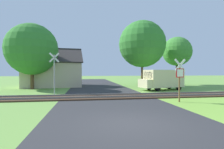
# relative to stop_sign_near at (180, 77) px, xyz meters

# --- Properties ---
(ground_plane) EXTENTS (160.00, 160.00, 0.00)m
(ground_plane) POSITION_rel_stop_sign_near_xyz_m (-4.50, -4.34, -1.71)
(ground_plane) COLOR #6B9942
(road_asphalt) EXTENTS (7.18, 80.00, 0.01)m
(road_asphalt) POSITION_rel_stop_sign_near_xyz_m (-4.50, -2.34, -1.70)
(road_asphalt) COLOR #2D2D30
(road_asphalt) RESTS_ON ground
(rail_track) EXTENTS (60.00, 2.60, 0.22)m
(rail_track) POSITION_rel_stop_sign_near_xyz_m (-4.50, 2.85, -1.65)
(rail_track) COLOR #422D1E
(rail_track) RESTS_ON ground
(stop_sign_near) EXTENTS (0.87, 0.19, 2.90)m
(stop_sign_near) POSITION_rel_stop_sign_near_xyz_m (0.00, 0.00, 0.00)
(stop_sign_near) COLOR brown
(stop_sign_near) RESTS_ON ground
(crossing_sign_far) EXTENTS (0.88, 0.16, 3.73)m
(crossing_sign_far) POSITION_rel_stop_sign_near_xyz_m (-8.95, 5.07, 0.44)
(crossing_sign_far) COLOR #9E9EA5
(crossing_sign_far) RESTS_ON ground
(house) EXTENTS (8.28, 7.09, 5.36)m
(house) POSITION_rel_stop_sign_near_xyz_m (-10.62, 14.41, 0.12)
(house) COLOR #C6B293
(house) RESTS_ON ground
(tree_right) EXTENTS (6.41, 6.41, 9.05)m
(tree_right) POSITION_rel_stop_sign_near_xyz_m (1.52, 12.33, 4.14)
(tree_right) COLOR #513823
(tree_right) RESTS_ON ground
(tree_left) EXTENTS (5.94, 5.94, 7.62)m
(tree_left) POSITION_rel_stop_sign_near_xyz_m (-12.37, 10.64, 2.94)
(tree_left) COLOR #513823
(tree_left) RESTS_ON ground
(tree_far) EXTENTS (4.46, 4.46, 7.42)m
(tree_far) POSITION_rel_stop_sign_near_xyz_m (7.82, 14.37, 3.47)
(tree_far) COLOR #513823
(tree_far) RESTS_ON ground
(mail_truck) EXTENTS (5.20, 3.00, 2.24)m
(mail_truck) POSITION_rel_stop_sign_near_xyz_m (2.24, 7.46, -0.47)
(mail_truck) COLOR beige
(mail_truck) RESTS_ON ground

